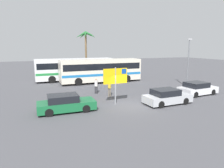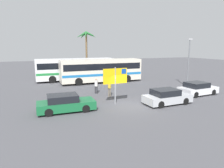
# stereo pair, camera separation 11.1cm
# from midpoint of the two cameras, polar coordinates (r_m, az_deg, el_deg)

# --- Properties ---
(ground) EXTENTS (120.00, 120.00, 0.00)m
(ground) POSITION_cam_midpoint_polar(r_m,az_deg,el_deg) (17.13, 4.85, -6.04)
(ground) COLOR #4C4C51
(bus_front_coach) EXTENTS (11.15, 2.56, 3.17)m
(bus_front_coach) POSITION_cam_midpoint_polar(r_m,az_deg,el_deg) (27.68, -3.28, 4.13)
(bus_front_coach) COLOR silver
(bus_front_coach) RESTS_ON ground
(bus_rear_coach) EXTENTS (11.15, 2.56, 3.17)m
(bus_rear_coach) POSITION_cam_midpoint_polar(r_m,az_deg,el_deg) (29.92, -10.57, 4.45)
(bus_rear_coach) COLOR white
(bus_rear_coach) RESTS_ON ground
(ferry_sign) EXTENTS (2.20, 0.15, 3.20)m
(ferry_sign) POSITION_cam_midpoint_polar(r_m,az_deg,el_deg) (16.89, 0.94, 1.86)
(ferry_sign) COLOR gray
(ferry_sign) RESTS_ON ground
(car_green) EXTENTS (4.36, 1.90, 1.32)m
(car_green) POSITION_cam_midpoint_polar(r_m,az_deg,el_deg) (15.72, -13.27, -5.40)
(car_green) COLOR #196638
(car_green) RESTS_ON ground
(car_white) EXTENTS (4.12, 2.13, 1.32)m
(car_white) POSITION_cam_midpoint_polar(r_m,az_deg,el_deg) (22.41, 22.98, -1.20)
(car_white) COLOR silver
(car_white) RESTS_ON ground
(car_silver) EXTENTS (4.18, 1.87, 1.32)m
(car_silver) POSITION_cam_midpoint_polar(r_m,az_deg,el_deg) (17.92, 15.19, -3.53)
(car_silver) COLOR #B7BABF
(car_silver) RESTS_ON ground
(pedestrian_crossing_lot) EXTENTS (0.32, 0.32, 1.77)m
(pedestrian_crossing_lot) POSITION_cam_midpoint_polar(r_m,az_deg,el_deg) (19.76, -0.88, -0.61)
(pedestrian_crossing_lot) COLOR #706656
(pedestrian_crossing_lot) RESTS_ON ground
(pedestrian_near_sign) EXTENTS (0.32, 0.32, 1.64)m
(pedestrian_near_sign) POSITION_cam_midpoint_polar(r_m,az_deg,el_deg) (21.07, -4.71, -0.18)
(pedestrian_near_sign) COLOR #2D2D33
(pedestrian_near_sign) RESTS_ON ground
(lamp_post_left_side) EXTENTS (0.56, 0.20, 5.84)m
(lamp_post_left_side) POSITION_cam_midpoint_polar(r_m,az_deg,el_deg) (25.86, 20.78, 6.24)
(lamp_post_left_side) COLOR slate
(lamp_post_left_side) RESTS_ON ground
(palm_tree_seaside) EXTENTS (3.46, 3.40, 7.43)m
(palm_tree_seaside) POSITION_cam_midpoint_polar(r_m,az_deg,el_deg) (34.87, -7.55, 12.30)
(palm_tree_seaside) COLOR brown
(palm_tree_seaside) RESTS_ON ground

